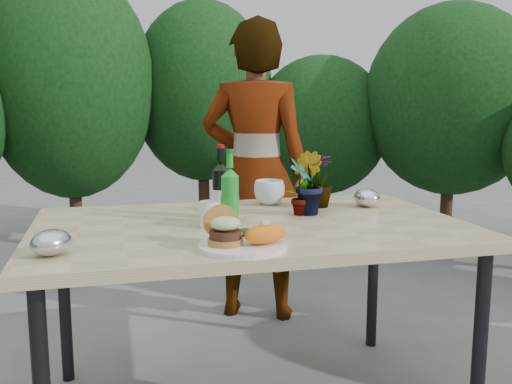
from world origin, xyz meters
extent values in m
cube|color=tan|center=(0.00, 0.00, 0.73)|extent=(1.60, 1.00, 0.04)
cylinder|color=black|center=(0.72, -0.42, 0.35)|extent=(0.05, 0.05, 0.71)
cylinder|color=black|center=(-0.72, 0.42, 0.35)|extent=(0.05, 0.05, 0.71)
cylinder|color=black|center=(0.72, 0.42, 0.35)|extent=(0.05, 0.05, 0.71)
cylinder|color=#382316|center=(-0.80, 2.80, 0.21)|extent=(0.10, 0.10, 0.42)
ellipsoid|color=#164317|center=(-0.80, 2.80, 1.34)|extent=(1.34, 1.34, 1.85)
cylinder|color=#382316|center=(0.30, 3.00, 0.25)|extent=(0.10, 0.10, 0.50)
ellipsoid|color=#164317|center=(0.30, 3.00, 1.29)|extent=(1.23, 1.23, 1.58)
cylinder|color=#382316|center=(1.30, 2.70, 0.19)|extent=(0.10, 0.10, 0.38)
ellipsoid|color=#164317|center=(1.30, 2.70, 0.99)|extent=(1.18, 1.18, 1.22)
cylinder|color=#382316|center=(2.20, 2.10, 0.22)|extent=(0.10, 0.10, 0.44)
ellipsoid|color=#164317|center=(2.20, 2.10, 1.21)|extent=(1.41, 1.41, 1.55)
cylinder|color=white|center=(-0.11, -0.36, 0.76)|extent=(0.28, 0.28, 0.01)
cylinder|color=#B7722D|center=(-0.17, -0.36, 0.78)|extent=(0.11, 0.11, 0.02)
cylinder|color=#472314|center=(-0.17, -0.36, 0.80)|extent=(0.10, 0.10, 0.02)
ellipsoid|color=beige|center=(-0.17, -0.36, 0.83)|extent=(0.10, 0.10, 0.04)
cylinder|color=#B7722D|center=(-0.17, -0.28, 0.82)|extent=(0.11, 0.06, 0.11)
ellipsoid|color=orange|center=(-0.05, -0.38, 0.80)|extent=(0.17, 0.12, 0.06)
ellipsoid|color=olive|center=(-0.11, -0.27, 0.78)|extent=(0.04, 0.04, 0.02)
ellipsoid|color=#193814|center=(-0.08, -0.26, 0.78)|extent=(0.06, 0.04, 0.03)
cylinder|color=black|center=(-0.09, 0.12, 0.84)|extent=(0.07, 0.07, 0.19)
cylinder|color=white|center=(-0.09, 0.12, 0.83)|extent=(0.07, 0.07, 0.08)
cone|color=black|center=(-0.09, 0.12, 0.96)|extent=(0.07, 0.07, 0.03)
cylinder|color=black|center=(-0.09, 0.12, 1.00)|extent=(0.03, 0.03, 0.05)
cylinder|color=maroon|center=(-0.09, 0.12, 1.03)|extent=(0.03, 0.03, 0.01)
cylinder|color=#198D25|center=(-0.08, 0.00, 0.84)|extent=(0.07, 0.07, 0.18)
cylinder|color=#198C26|center=(-0.08, 0.00, 0.82)|extent=(0.07, 0.07, 0.07)
cone|color=#198D25|center=(-0.08, 0.00, 0.95)|extent=(0.07, 0.07, 0.03)
cylinder|color=#198D25|center=(-0.08, 0.00, 0.99)|extent=(0.03, 0.03, 0.05)
cylinder|color=#0C5919|center=(-0.08, 0.00, 1.02)|extent=(0.03, 0.03, 0.01)
cylinder|color=silver|center=(-0.16, -0.03, 0.80)|extent=(0.07, 0.07, 0.09)
imported|color=#245A1F|center=(0.22, 0.09, 0.87)|extent=(0.14, 0.15, 0.23)
imported|color=#24561D|center=(0.26, 0.11, 0.88)|extent=(0.14, 0.16, 0.25)
imported|color=#1F541C|center=(0.36, 0.25, 0.86)|extent=(0.15, 0.15, 0.23)
imported|color=silver|center=(0.17, 0.35, 0.80)|extent=(0.18, 0.18, 0.11)
ellipsoid|color=#B7B9BF|center=(-0.68, -0.30, 0.79)|extent=(0.17, 0.17, 0.08)
ellipsoid|color=silver|center=(0.57, 0.20, 0.79)|extent=(0.11, 0.13, 0.08)
imported|color=#96694B|center=(0.27, 0.98, 0.82)|extent=(0.70, 0.59, 1.64)
camera|label=1|loc=(-0.50, -2.04, 1.20)|focal=40.00mm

